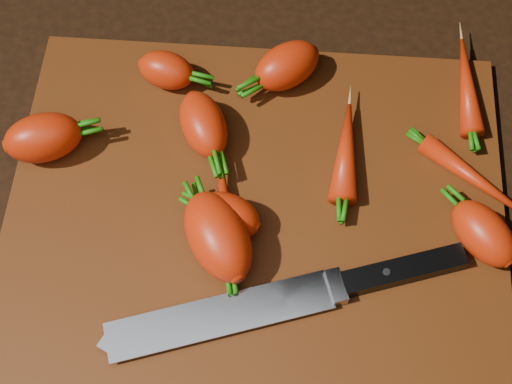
{
  "coord_description": "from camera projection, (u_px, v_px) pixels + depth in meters",
  "views": [
    {
      "loc": [
        0.02,
        -0.3,
        0.66
      ],
      "look_at": [
        0.0,
        0.01,
        0.03
      ],
      "focal_mm": 50.0,
      "sensor_mm": 36.0,
      "label": 1
    }
  ],
  "objects": [
    {
      "name": "carrot_3",
      "position": [
        218.0,
        236.0,
        0.67
      ],
      "size": [
        0.1,
        0.11,
        0.06
      ],
      "primitive_type": "ellipsoid",
      "rotation": [
        0.0,
        0.0,
        2.08
      ],
      "color": "red",
      "rests_on": "cutting_board"
    },
    {
      "name": "carrot_7",
      "position": [
        467.0,
        85.0,
        0.77
      ],
      "size": [
        0.03,
        0.12,
        0.03
      ],
      "primitive_type": "ellipsoid",
      "rotation": [
        0.0,
        0.0,
        1.6
      ],
      "color": "red",
      "rests_on": "cutting_board"
    },
    {
      "name": "carrot_1",
      "position": [
        227.0,
        216.0,
        0.69
      ],
      "size": [
        0.08,
        0.06,
        0.04
      ],
      "primitive_type": "ellipsoid",
      "rotation": [
        0.0,
        0.0,
        2.83
      ],
      "color": "red",
      "rests_on": "cutting_board"
    },
    {
      "name": "carrot_0",
      "position": [
        43.0,
        138.0,
        0.72
      ],
      "size": [
        0.09,
        0.07,
        0.05
      ],
      "primitive_type": "ellipsoid",
      "rotation": [
        0.0,
        0.0,
        0.34
      ],
      "color": "red",
      "rests_on": "cutting_board"
    },
    {
      "name": "carrot_2",
      "position": [
        203.0,
        124.0,
        0.73
      ],
      "size": [
        0.07,
        0.09,
        0.05
      ],
      "primitive_type": "ellipsoid",
      "rotation": [
        0.0,
        0.0,
        -1.16
      ],
      "color": "red",
      "rests_on": "cutting_board"
    },
    {
      "name": "carrot_8",
      "position": [
        476.0,
        180.0,
        0.72
      ],
      "size": [
        0.12,
        0.1,
        0.02
      ],
      "primitive_type": "ellipsoid",
      "rotation": [
        0.0,
        0.0,
        -0.66
      ],
      "color": "red",
      "rests_on": "cutting_board"
    },
    {
      "name": "carrot_4",
      "position": [
        287.0,
        66.0,
        0.76
      ],
      "size": [
        0.09,
        0.08,
        0.05
      ],
      "primitive_type": "ellipsoid",
      "rotation": [
        0.0,
        0.0,
        3.79
      ],
      "color": "red",
      "rests_on": "cutting_board"
    },
    {
      "name": "carrot_6",
      "position": [
        483.0,
        233.0,
        0.68
      ],
      "size": [
        0.08,
        0.09,
        0.04
      ],
      "primitive_type": "ellipsoid",
      "rotation": [
        0.0,
        0.0,
        2.23
      ],
      "color": "red",
      "rests_on": "cutting_board"
    },
    {
      "name": "carrot_10",
      "position": [
        225.0,
        215.0,
        0.7
      ],
      "size": [
        0.05,
        0.12,
        0.03
      ],
      "primitive_type": "ellipsoid",
      "rotation": [
        0.0,
        0.0,
        1.74
      ],
      "color": "red",
      "rests_on": "cutting_board"
    },
    {
      "name": "carrot_9",
      "position": [
        346.0,
        151.0,
        0.73
      ],
      "size": [
        0.03,
        0.11,
        0.03
      ],
      "primitive_type": "ellipsoid",
      "rotation": [
        0.0,
        0.0,
        1.52
      ],
      "color": "red",
      "rests_on": "cutting_board"
    },
    {
      "name": "ground",
      "position": [
        255.0,
        216.0,
        0.73
      ],
      "size": [
        2.0,
        2.0,
        0.01
      ],
      "primitive_type": "cube",
      "color": "black"
    },
    {
      "name": "cutting_board",
      "position": [
        255.0,
        211.0,
        0.72
      ],
      "size": [
        0.5,
        0.4,
        0.01
      ],
      "primitive_type": "cube",
      "color": "#4C240D",
      "rests_on": "ground"
    },
    {
      "name": "carrot_5",
      "position": [
        166.0,
        70.0,
        0.77
      ],
      "size": [
        0.07,
        0.05,
        0.04
      ],
      "primitive_type": "ellipsoid",
      "rotation": [
        0.0,
        0.0,
        -0.26
      ],
      "color": "red",
      "rests_on": "cutting_board"
    },
    {
      "name": "knife",
      "position": [
        242.0,
        310.0,
        0.66
      ],
      "size": [
        0.34,
        0.14,
        0.02
      ],
      "rotation": [
        0.0,
        0.0,
        0.32
      ],
      "color": "gray",
      "rests_on": "cutting_board"
    }
  ]
}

